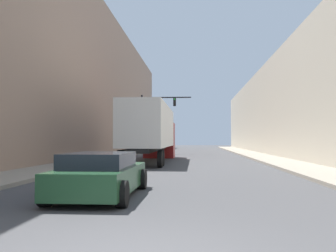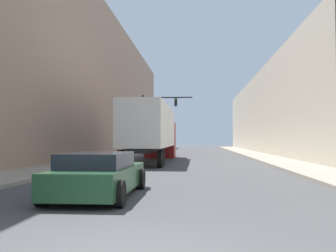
# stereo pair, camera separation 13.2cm
# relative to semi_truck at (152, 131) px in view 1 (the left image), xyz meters

# --- Properties ---
(sidewalk_right) EXTENTS (2.66, 80.00, 0.15)m
(sidewalk_right) POSITION_rel_semi_truck_xyz_m (8.87, 7.97, -2.16)
(sidewalk_right) COLOR gray
(sidewalk_right) RESTS_ON ground
(sidewalk_left) EXTENTS (2.66, 80.00, 0.15)m
(sidewalk_left) POSITION_rel_semi_truck_xyz_m (-4.27, 7.97, -2.16)
(sidewalk_left) COLOR gray
(sidewalk_left) RESTS_ON ground
(building_right) EXTENTS (6.00, 80.00, 9.33)m
(building_right) POSITION_rel_semi_truck_xyz_m (13.20, 7.97, 2.43)
(building_right) COLOR #BCB29E
(building_right) RESTS_ON ground
(building_left) EXTENTS (6.00, 80.00, 14.93)m
(building_left) POSITION_rel_semi_truck_xyz_m (-8.60, 7.97, 5.23)
(building_left) COLOR #997A66
(building_left) RESTS_ON ground
(semi_truck) EXTENTS (2.58, 13.90, 3.87)m
(semi_truck) POSITION_rel_semi_truck_xyz_m (0.00, 0.00, 0.00)
(semi_truck) COLOR silver
(semi_truck) RESTS_ON ground
(sedan_car) EXTENTS (2.09, 4.59, 1.23)m
(sedan_car) POSITION_rel_semi_truck_xyz_m (0.49, -16.44, -1.63)
(sedan_car) COLOR #234C2D
(sedan_car) RESTS_ON ground
(traffic_signal_gantry) EXTENTS (5.58, 0.35, 6.54)m
(traffic_signal_gantry) POSITION_rel_semi_truck_xyz_m (-1.54, 14.33, 2.25)
(traffic_signal_gantry) COLOR black
(traffic_signal_gantry) RESTS_ON ground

